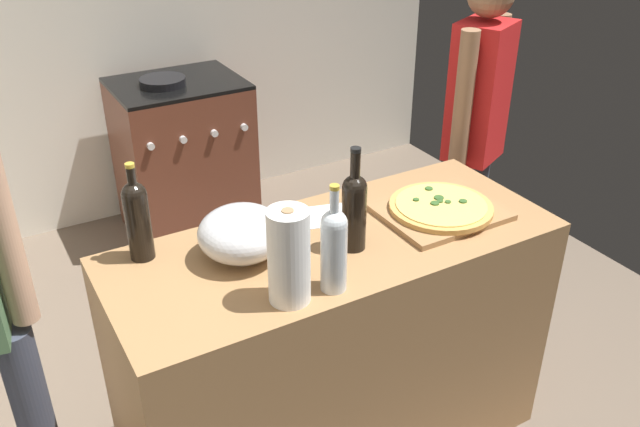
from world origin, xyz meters
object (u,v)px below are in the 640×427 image
mixing_bowl (242,233)px  wine_bottle_dark (334,246)px  person_in_red (475,130)px  wine_bottle_green (137,217)px  pizza (441,207)px  stove (184,157)px  wine_bottle_clear (354,208)px  paper_towel_roll (289,257)px

mixing_bowl → wine_bottle_dark: wine_bottle_dark is taller
person_in_red → wine_bottle_dark: bearing=-148.7°
wine_bottle_dark → wine_bottle_green: (-0.42, 0.43, 0.00)m
pizza → stove: size_ratio=0.38×
pizza → wine_bottle_clear: bearing=-175.5°
mixing_bowl → wine_bottle_dark: size_ratio=0.81×
pizza → person_in_red: 0.77m
wine_bottle_green → wine_bottle_dark: bearing=-45.7°
mixing_bowl → wine_bottle_clear: 0.35m
mixing_bowl → wine_bottle_clear: (0.32, -0.12, 0.06)m
wine_bottle_dark → person_in_red: 1.32m
mixing_bowl → wine_bottle_green: bearing=150.4°
pizza → paper_towel_roll: paper_towel_roll is taller
paper_towel_roll → stove: size_ratio=0.31×
paper_towel_roll → stove: 2.15m
wine_bottle_clear → paper_towel_roll: bearing=-154.5°
mixing_bowl → wine_bottle_clear: size_ratio=0.79×
wine_bottle_dark → wine_bottle_green: bearing=134.3°
mixing_bowl → wine_bottle_green: 0.31m
wine_bottle_dark → person_in_red: (1.12, 0.68, -0.12)m
wine_bottle_green → person_in_red: bearing=9.2°
person_in_red → mixing_bowl: bearing=-162.5°
stove → person_in_red: bearing=-57.4°
pizza → paper_towel_roll: (-0.67, -0.17, 0.11)m
wine_bottle_clear → person_in_red: bearing=28.7°
mixing_bowl → paper_towel_roll: bearing=-84.9°
pizza → mixing_bowl: mixing_bowl is taller
mixing_bowl → paper_towel_roll: size_ratio=0.94×
pizza → wine_bottle_clear: wine_bottle_clear is taller
wine_bottle_dark → wine_bottle_clear: (0.17, 0.16, 0.00)m
pizza → paper_towel_roll: 0.70m
wine_bottle_clear → stove: (0.08, 1.89, -0.59)m
pizza → wine_bottle_clear: 0.39m
mixing_bowl → wine_bottle_dark: (0.16, -0.28, 0.06)m
mixing_bowl → person_in_red: bearing=17.5°
wine_bottle_dark → wine_bottle_clear: size_ratio=0.97×
paper_towel_roll → wine_bottle_green: 0.51m
pizza → wine_bottle_green: 0.99m
pizza → stove: 1.94m
wine_bottle_clear → stove: 1.98m
wine_bottle_dark → mixing_bowl: bearing=119.0°
paper_towel_roll → person_in_red: size_ratio=0.18×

